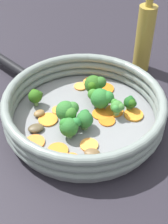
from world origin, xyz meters
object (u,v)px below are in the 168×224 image
(carrot_slice_6, at_px, (134,115))
(broccoli_floret_3, at_px, (85,119))
(broccoli_floret_4, at_px, (68,111))
(broccoli_floret_5, at_px, (117,107))
(carrot_slice_11, at_px, (114,111))
(carrot_slice_2, at_px, (99,95))
(broccoli_floret_1, at_px, (95,84))
(broccoli_floret_0, at_px, (101,98))
(mushroom_piece_0, at_px, (39,113))
(oil_bottle, at_px, (144,38))
(skillet, at_px, (84,120))
(carrot_slice_5, at_px, (80,86))
(carrot_slice_3, at_px, (107,120))
(broccoli_floret_6, at_px, (71,127))
(carrot_slice_7, at_px, (48,120))
(carrot_slice_8, at_px, (89,145))
(carrot_slice_10, at_px, (106,89))
(carrot_slice_13, at_px, (92,82))
(carrot_slice_4, at_px, (56,150))
(carrot_slice_9, at_px, (35,142))
(mushroom_piece_2, at_px, (92,153))
(mushroom_piece_1, at_px, (36,128))
(broccoli_floret_2, at_px, (35,96))
(carrot_slice_0, at_px, (71,160))
(carrot_slice_1, at_px, (101,114))
(broccoli_floret_7, at_px, (130,103))
(carrot_slice_12, at_px, (59,110))

(carrot_slice_6, height_order, broccoli_floret_3, broccoli_floret_3)
(broccoli_floret_4, xyz_separation_m, broccoli_floret_5, (-0.07, 0.09, -0.00))
(carrot_slice_11, bearing_deg, carrot_slice_2, -122.50)
(broccoli_floret_1, height_order, broccoli_floret_4, broccoli_floret_1)
(broccoli_floret_0, height_order, mushroom_piece_0, broccoli_floret_0)
(oil_bottle, bearing_deg, skillet, -8.57)
(broccoli_floret_4, bearing_deg, carrot_slice_11, 134.10)
(broccoli_floret_0, bearing_deg, carrot_slice_5, -121.98)
(carrot_slice_3, xyz_separation_m, broccoli_floret_6, (0.08, -0.05, 0.03))
(carrot_slice_7, xyz_separation_m, carrot_slice_8, (0.03, 0.12, -0.00))
(carrot_slice_8, distance_m, broccoli_floret_1, 0.17)
(carrot_slice_10, bearing_deg, carrot_slice_13, -100.78)
(carrot_slice_8, bearing_deg, carrot_slice_2, -162.25)
(carrot_slice_4, bearing_deg, carrot_slice_8, 129.09)
(carrot_slice_9, height_order, broccoli_floret_4, broccoli_floret_4)
(carrot_slice_11, xyz_separation_m, broccoli_floret_5, (0.01, 0.01, 0.02))
(carrot_slice_6, relative_size, carrot_slice_9, 1.04)
(carrot_slice_4, bearing_deg, mushroom_piece_2, 108.63)
(broccoli_floret_0, xyz_separation_m, mushroom_piece_1, (0.13, -0.09, -0.02))
(carrot_slice_6, xyz_separation_m, carrot_slice_13, (-0.07, -0.14, 0.00))
(broccoli_floret_4, bearing_deg, broccoli_floret_3, 89.41)
(broccoli_floret_2, xyz_separation_m, oil_bottle, (-0.28, 0.16, 0.05))
(broccoli_floret_0, xyz_separation_m, mushroom_piece_0, (0.09, -0.11, -0.02))
(carrot_slice_7, distance_m, carrot_slice_10, 0.18)
(carrot_slice_7, bearing_deg, carrot_slice_0, 52.68)
(carrot_slice_11, height_order, mushroom_piece_2, mushroom_piece_2)
(broccoli_floret_2, relative_size, broccoli_floret_5, 1.04)
(carrot_slice_2, relative_size, carrot_slice_7, 1.01)
(carrot_slice_5, distance_m, broccoli_floret_4, 0.13)
(carrot_slice_1, relative_size, carrot_slice_6, 0.92)
(carrot_slice_0, distance_m, carrot_slice_10, 0.24)
(carrot_slice_11, distance_m, mushroom_piece_0, 0.17)
(mushroom_piece_1, bearing_deg, carrot_slice_7, 170.28)
(skillet, xyz_separation_m, broccoli_floret_0, (-0.05, 0.02, 0.04))
(carrot_slice_2, height_order, mushroom_piece_1, mushroom_piece_1)
(broccoli_floret_1, xyz_separation_m, oil_bottle, (-0.19, 0.05, 0.05))
(skillet, height_order, broccoli_floret_7, broccoli_floret_7)
(broccoli_floret_3, bearing_deg, mushroom_piece_2, 37.82)
(broccoli_floret_4, height_order, broccoli_floret_7, broccoli_floret_4)
(carrot_slice_6, relative_size, mushroom_piece_0, 1.63)
(carrot_slice_5, xyz_separation_m, broccoli_floret_6, (0.16, 0.06, 0.03))
(carrot_slice_2, bearing_deg, carrot_slice_5, -101.51)
(carrot_slice_5, height_order, broccoli_floret_1, broccoli_floret_1)
(skillet, relative_size, oil_bottle, 1.47)
(carrot_slice_3, distance_m, broccoli_floret_3, 0.06)
(mushroom_piece_1, bearing_deg, broccoli_floret_7, 134.92)
(broccoli_floret_7, bearing_deg, carrot_slice_7, -51.84)
(carrot_slice_1, bearing_deg, mushroom_piece_1, -43.59)
(broccoli_floret_7, relative_size, oil_bottle, 0.15)
(carrot_slice_0, distance_m, carrot_slice_12, 0.15)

